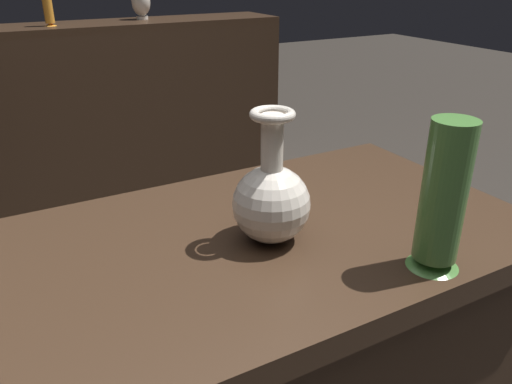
% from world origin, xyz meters
% --- Properties ---
extents(back_display_shelf, '(2.60, 0.40, 0.99)m').
position_xyz_m(back_display_shelf, '(0.00, 2.20, 0.49)').
color(back_display_shelf, '#382619').
rests_on(back_display_shelf, ground_plane).
extents(vase_centerpiece, '(0.15, 0.15, 0.26)m').
position_xyz_m(vase_centerpiece, '(0.05, -0.03, 0.89)').
color(vase_centerpiece, silver).
rests_on(vase_centerpiece, display_plinth).
extents(vase_tall_behind, '(0.09, 0.09, 0.27)m').
position_xyz_m(vase_tall_behind, '(0.25, -0.25, 0.93)').
color(vase_tall_behind, '#477A38').
rests_on(vase_tall_behind, display_plinth).
extents(shelf_vase_right, '(0.11, 0.11, 0.18)m').
position_xyz_m(shelf_vase_right, '(0.52, 2.25, 1.09)').
color(shelf_vase_right, silver).
rests_on(shelf_vase_right, back_display_shelf).
extents(shelf_vase_center, '(0.06, 0.06, 0.21)m').
position_xyz_m(shelf_vase_center, '(0.00, 2.16, 1.09)').
color(shelf_vase_center, orange).
rests_on(shelf_vase_center, back_display_shelf).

